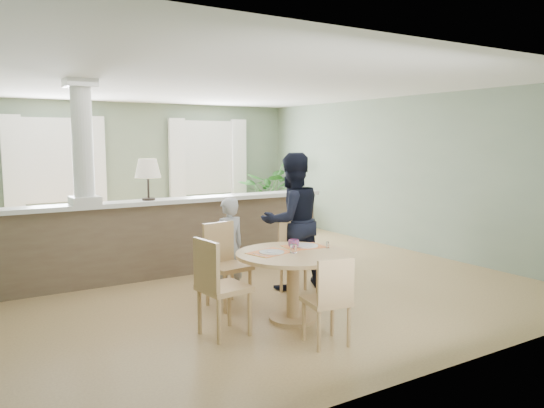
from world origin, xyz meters
TOP-DOWN VIEW (x-y plane):
  - ground at (0.00, 0.00)m, footprint 8.00×8.00m
  - room_shell at (-0.03, 0.63)m, footprint 7.02×8.02m
  - pony_wall at (-0.99, 0.20)m, footprint 5.32×0.38m
  - sofa at (-1.28, 1.75)m, footprint 3.08×1.47m
  - houseplant at (2.70, 3.20)m, footprint 1.83×1.84m
  - dining_table at (-0.32, -2.29)m, footprint 1.23×1.23m
  - chair_far_boy at (-0.70, -1.42)m, footprint 0.50×0.50m
  - chair_far_man at (0.28, -1.48)m, footprint 0.48×0.48m
  - chair_near at (-0.44, -3.08)m, footprint 0.45×0.45m
  - chair_side at (-1.22, -2.30)m, footprint 0.49×0.49m
  - child_person at (-0.49, -1.11)m, footprint 0.48×0.35m
  - man_person at (0.37, -1.24)m, footprint 0.88×0.70m

SIDE VIEW (x-z plane):
  - ground at x=0.00m, z-range 0.00..0.00m
  - sofa at x=-1.28m, z-range 0.00..0.87m
  - chair_near at x=-0.44m, z-range 0.04..0.91m
  - chair_far_man at x=0.28m, z-range 0.05..0.98m
  - chair_far_boy at x=-0.70m, z-range 0.05..1.02m
  - chair_side at x=-1.22m, z-range 0.05..1.03m
  - dining_table at x=-0.32m, z-range 0.17..1.01m
  - child_person at x=-0.49m, z-range 0.00..1.24m
  - pony_wall at x=-0.99m, z-range -0.64..2.06m
  - houseplant at x=2.70m, z-range 0.00..1.55m
  - man_person at x=0.37m, z-range 0.00..1.78m
  - room_shell at x=-0.03m, z-range 0.46..3.17m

